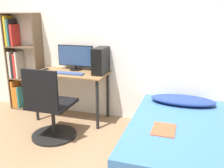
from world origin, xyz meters
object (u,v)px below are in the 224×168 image
object	(u,v)px
office_chair	(50,112)
monitor	(75,57)
bed	(178,141)
pc_tower	(101,61)
bookshelf	(19,64)
keyboard	(69,73)

from	to	relation	value
office_chair	monitor	world-z (taller)	monitor
bed	pc_tower	xyz separation A→B (m)	(-1.19, 0.71, 0.73)
pc_tower	monitor	bearing A→B (deg)	168.25
office_chair	pc_tower	bearing A→B (deg)	60.07
bookshelf	bed	bearing A→B (deg)	-16.51
monitor	bookshelf	bearing A→B (deg)	-179.19
bed	keyboard	xyz separation A→B (m)	(-1.61, 0.53, 0.55)
keyboard	pc_tower	xyz separation A→B (m)	(0.42, 0.18, 0.18)
keyboard	bookshelf	bearing A→B (deg)	166.11
office_chair	monitor	size ratio (longest dim) A/B	1.67
bookshelf	pc_tower	size ratio (longest dim) A/B	4.23
monitor	keyboard	distance (m)	0.34
keyboard	pc_tower	bearing A→B (deg)	23.23
keyboard	bed	bearing A→B (deg)	-18.19
bookshelf	bed	size ratio (longest dim) A/B	0.88
monitor	keyboard	xyz separation A→B (m)	(0.03, -0.28, -0.19)
bed	monitor	size ratio (longest dim) A/B	3.15
bookshelf	keyboard	distance (m)	1.09
monitor	bed	bearing A→B (deg)	-26.17
office_chair	monitor	bearing A→B (deg)	91.38
bookshelf	monitor	distance (m)	1.04
bed	keyboard	distance (m)	1.78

